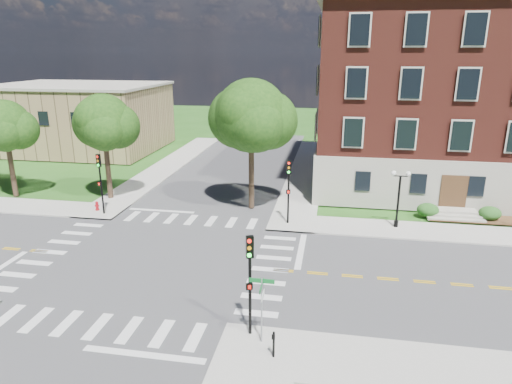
% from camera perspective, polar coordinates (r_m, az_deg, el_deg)
% --- Properties ---
extents(ground, '(160.00, 160.00, 0.00)m').
position_cam_1_polar(ground, '(29.31, -12.45, -8.37)').
color(ground, '#245417').
rests_on(ground, ground).
extents(road_ew, '(90.00, 12.00, 0.01)m').
position_cam_1_polar(road_ew, '(29.31, -12.45, -8.36)').
color(road_ew, '#3D3D3F').
rests_on(road_ew, ground).
extents(road_ns, '(12.00, 90.00, 0.01)m').
position_cam_1_polar(road_ns, '(29.31, -12.45, -8.36)').
color(road_ns, '#3D3D3F').
rests_on(road_ns, ground).
extents(sidewalk_ne, '(34.00, 34.00, 0.12)m').
position_cam_1_polar(sidewalk_ne, '(41.86, 16.00, -0.67)').
color(sidewalk_ne, '#9E9B93').
rests_on(sidewalk_ne, ground).
extents(sidewalk_nw, '(34.00, 34.00, 0.12)m').
position_cam_1_polar(sidewalk_nw, '(49.03, -22.50, 1.26)').
color(sidewalk_nw, '#9E9B93').
rests_on(sidewalk_nw, ground).
extents(crosswalk_east, '(2.20, 10.20, 0.02)m').
position_cam_1_polar(crosswalk_east, '(27.54, 1.77, -9.69)').
color(crosswalk_east, silver).
rests_on(crosswalk_east, ground).
extents(stop_bar_east, '(0.40, 5.50, 0.00)m').
position_cam_1_polar(stop_bar_east, '(30.08, 5.64, -7.33)').
color(stop_bar_east, silver).
rests_on(stop_bar_east, ground).
extents(main_building, '(30.60, 22.40, 16.50)m').
position_cam_1_polar(main_building, '(48.38, 26.44, 10.61)').
color(main_building, '#A49C90').
rests_on(main_building, ground).
extents(secondary_building, '(20.40, 15.40, 8.30)m').
position_cam_1_polar(secondary_building, '(63.87, -21.14, 8.76)').
color(secondary_building, '#8F754F').
rests_on(secondary_building, ground).
extents(tree_b, '(4.30, 4.30, 8.46)m').
position_cam_1_polar(tree_b, '(44.49, -28.91, 7.28)').
color(tree_b, '#322719').
rests_on(tree_b, ground).
extents(tree_c, '(4.72, 4.72, 9.00)m').
position_cam_1_polar(tree_c, '(40.59, -18.54, 8.25)').
color(tree_c, '#322719').
rests_on(tree_c, ground).
extents(tree_d, '(5.74, 5.74, 10.40)m').
position_cam_1_polar(tree_d, '(35.80, -0.60, 9.47)').
color(tree_d, '#322719').
rests_on(tree_d, ground).
extents(traffic_signal_se, '(0.38, 0.45, 4.80)m').
position_cam_1_polar(traffic_signal_se, '(20.24, -0.77, -10.09)').
color(traffic_signal_se, black).
rests_on(traffic_signal_se, ground).
extents(traffic_signal_ne, '(0.38, 0.45, 4.80)m').
position_cam_1_polar(traffic_signal_ne, '(33.35, 4.09, 1.04)').
color(traffic_signal_ne, black).
rests_on(traffic_signal_ne, ground).
extents(traffic_signal_nw, '(0.38, 0.46, 4.80)m').
position_cam_1_polar(traffic_signal_nw, '(37.27, -18.91, 1.89)').
color(traffic_signal_nw, black).
rests_on(traffic_signal_nw, ground).
extents(twin_lamp_west, '(1.36, 0.36, 4.23)m').
position_cam_1_polar(twin_lamp_west, '(34.30, 17.41, -0.42)').
color(twin_lamp_west, black).
rests_on(twin_lamp_west, ground).
extents(street_sign_pole, '(1.10, 1.10, 3.10)m').
position_cam_1_polar(street_sign_pole, '(20.14, 0.74, -13.08)').
color(street_sign_pole, gray).
rests_on(street_sign_pole, ground).
extents(push_button_post, '(0.14, 0.21, 1.20)m').
position_cam_1_polar(push_button_post, '(20.07, 2.22, -18.37)').
color(push_button_post, black).
rests_on(push_button_post, ground).
extents(fire_hydrant, '(0.35, 0.35, 0.75)m').
position_cam_1_polar(fire_hydrant, '(38.99, -19.25, -1.68)').
color(fire_hydrant, '#A70C14').
rests_on(fire_hydrant, ground).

